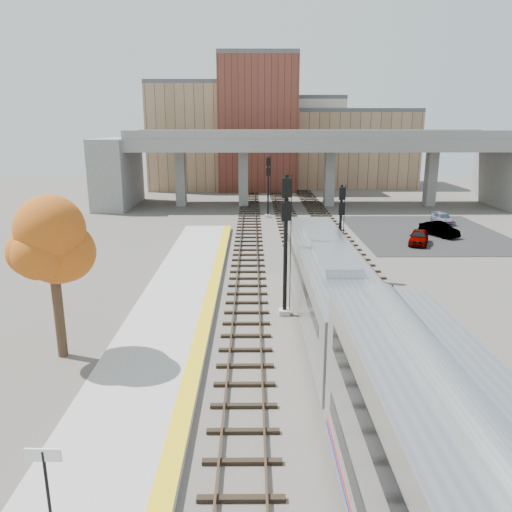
# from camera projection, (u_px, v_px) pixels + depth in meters

# --- Properties ---
(ground) EXTENTS (160.00, 160.00, 0.00)m
(ground) POSITION_uv_depth(u_px,v_px,m) (321.00, 374.00, 21.03)
(ground) COLOR #47423D
(ground) RESTS_ON ground
(platform) EXTENTS (4.50, 60.00, 0.35)m
(platform) POSITION_uv_depth(u_px,v_px,m) (148.00, 371.00, 20.94)
(platform) COLOR #9E9E99
(platform) RESTS_ON ground
(yellow_strip) EXTENTS (0.70, 60.00, 0.01)m
(yellow_strip) POSITION_uv_depth(u_px,v_px,m) (194.00, 367.00, 20.90)
(yellow_strip) COLOR yellow
(yellow_strip) RESTS_ON platform
(tracks) EXTENTS (10.70, 95.00, 0.25)m
(tracks) POSITION_uv_depth(u_px,v_px,m) (310.00, 282.00, 33.10)
(tracks) COLOR black
(tracks) RESTS_ON ground
(overpass) EXTENTS (54.00, 12.00, 9.50)m
(overpass) POSITION_uv_depth(u_px,v_px,m) (314.00, 160.00, 63.07)
(overpass) COLOR slate
(overpass) RESTS_ON ground
(buildings_far) EXTENTS (43.00, 21.00, 20.60)m
(buildings_far) POSITION_uv_depth(u_px,v_px,m) (277.00, 138.00, 83.36)
(buildings_far) COLOR #A68060
(buildings_far) RESTS_ON ground
(parking_lot) EXTENTS (14.00, 18.00, 0.04)m
(parking_lot) POSITION_uv_depth(u_px,v_px,m) (427.00, 233.00, 48.20)
(parking_lot) COLOR black
(parking_lot) RESTS_ON ground
(locomotive) EXTENTS (3.02, 19.05, 4.10)m
(locomotive) POSITION_uv_depth(u_px,v_px,m) (327.00, 282.00, 25.90)
(locomotive) COLOR #A8AAB2
(locomotive) RESTS_ON ground
(signal_mast_near) EXTENTS (0.60, 0.64, 7.71)m
(signal_mast_near) POSITION_uv_depth(u_px,v_px,m) (286.00, 246.00, 26.54)
(signal_mast_near) COLOR #9E9E99
(signal_mast_near) RESTS_ON ground
(signal_mast_mid) EXTENTS (0.60, 0.64, 6.38)m
(signal_mast_mid) POSITION_uv_depth(u_px,v_px,m) (340.00, 235.00, 33.32)
(signal_mast_mid) COLOR #9E9E99
(signal_mast_mid) RESTS_ON ground
(signal_mast_far) EXTENTS (0.60, 0.64, 6.78)m
(signal_mast_far) POSITION_uv_depth(u_px,v_px,m) (268.00, 188.00, 55.45)
(signal_mast_far) COLOR #9E9E99
(signal_mast_far) RESTS_ON ground
(station_sign) EXTENTS (0.90, 0.08, 2.27)m
(station_sign) POSITION_uv_depth(u_px,v_px,m) (45.00, 472.00, 12.21)
(station_sign) COLOR black
(station_sign) RESTS_ON platform
(tree) EXTENTS (3.60, 3.60, 7.48)m
(tree) POSITION_uv_depth(u_px,v_px,m) (51.00, 237.00, 21.31)
(tree) COLOR #382619
(tree) RESTS_ON ground
(car_a) EXTENTS (2.82, 4.10, 1.30)m
(car_a) POSITION_uv_depth(u_px,v_px,m) (419.00, 237.00, 43.44)
(car_a) COLOR #99999E
(car_a) RESTS_ON parking_lot
(car_b) EXTENTS (2.99, 4.16, 1.30)m
(car_b) POSITION_uv_depth(u_px,v_px,m) (439.00, 229.00, 46.64)
(car_b) COLOR #99999E
(car_b) RESTS_ON parking_lot
(car_c) EXTENTS (1.81, 3.79, 1.07)m
(car_c) POSITION_uv_depth(u_px,v_px,m) (443.00, 218.00, 52.60)
(car_c) COLOR #99999E
(car_c) RESTS_ON parking_lot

